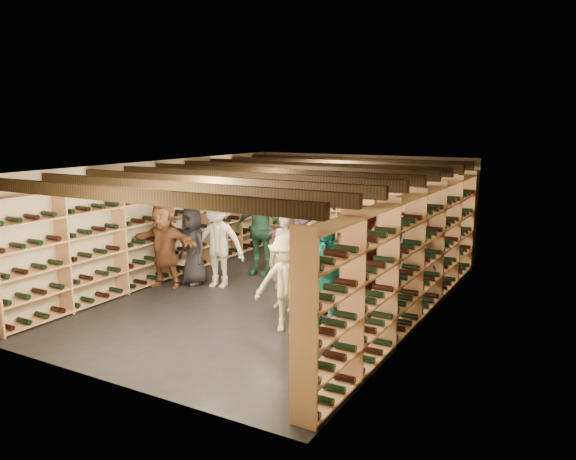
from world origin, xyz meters
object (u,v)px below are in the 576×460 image
Objects in this scene: person_7 at (286,260)px; person_10 at (260,230)px; person_2 at (317,267)px; person_3 at (287,283)px; person_4 at (325,281)px; person_0 at (193,247)px; person_8 at (366,264)px; person_11 at (305,239)px; person_5 at (164,245)px; person_12 at (413,252)px; crate_stack_right at (280,263)px; crate_loose at (396,289)px; crate_stack_left at (289,254)px; person_9 at (217,242)px.

person_7 is 2.34m from person_10.
person_2 is 0.91× the size of person_7.
person_4 reaches higher than person_3.
person_0 is 2.38m from person_7.
person_3 is 0.80× the size of person_8.
person_10 is at bearing -175.68° from person_11.
person_5 is 0.97× the size of person_7.
person_2 reaches higher than person_3.
person_7 is 2.40m from person_12.
person_5 reaches higher than crate_stack_right.
crate_loose is at bearing 80.29° from person_4.
person_2 reaches higher than crate_loose.
person_3 is 2.86m from person_12.
person_8 is at bearing 10.16° from person_7.
crate_stack_right is at bearing 124.16° from person_4.
crate_stack_right is at bearing 178.56° from crate_loose.
person_4 is 3.87m from person_10.
crate_stack_left is 0.40× the size of person_7.
person_2 is 0.88× the size of person_9.
person_10 is (0.74, 1.29, 0.20)m from person_0.
person_7 is at bearing -9.83° from person_5.
person_12 reaches higher than person_11.
person_3 is at bearing 167.63° from person_4.
crate_stack_right is 0.33× the size of person_9.
person_4 is at bearing -46.85° from person_2.
person_7 is (-1.37, -1.80, 0.78)m from crate_loose.
crate_stack_right reaches higher than crate_loose.
person_11 is at bearing 114.53° from person_7.
person_5 is 0.88× the size of person_10.
crate_loose is 0.30× the size of person_5.
person_0 is 2.24m from person_11.
person_9 is at bearing 171.62° from person_7.
person_10 is 1.12× the size of person_12.
person_12 is at bearing 34.75° from person_0.
person_2 is 2.36m from person_9.
person_10 reaches higher than person_0.
crate_stack_right is 2.58m from crate_loose.
person_8 reaches higher than person_11.
person_9 is (0.90, 0.49, 0.05)m from person_5.
person_12 is at bearing 10.26° from person_9.
person_0 is 0.56m from person_5.
crate_loose is 4.50m from person_5.
person_0 is 0.87× the size of person_7.
crate_loose is 1.99m from person_2.
person_3 is at bearing -25.45° from person_5.
person_9 reaches higher than person_11.
person_0 is 4.22m from person_12.
crate_stack_left is at bearing 49.19° from person_5.
person_8 is 3.43m from person_10.
crate_stack_left is 0.40× the size of person_12.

